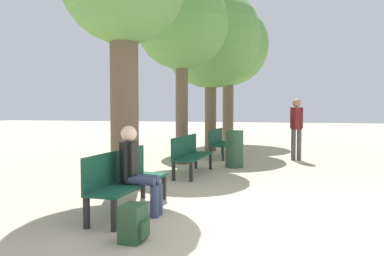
# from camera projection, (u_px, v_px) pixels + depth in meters

# --- Properties ---
(ground_plane) EXTENTS (80.00, 80.00, 0.00)m
(ground_plane) POSITION_uv_depth(u_px,v_px,m) (276.00, 230.00, 4.48)
(ground_plane) COLOR #B7A88E
(bench_row_0) EXTENTS (0.46, 1.77, 0.86)m
(bench_row_0) POSITION_uv_depth(u_px,v_px,m) (125.00, 177.00, 5.28)
(bench_row_0) COLOR #144733
(bench_row_0) RESTS_ON ground_plane
(bench_row_1) EXTENTS (0.46, 1.77, 0.86)m
(bench_row_1) POSITION_uv_depth(u_px,v_px,m) (190.00, 152.00, 8.36)
(bench_row_1) COLOR #144733
(bench_row_1) RESTS_ON ground_plane
(bench_row_2) EXTENTS (0.46, 1.77, 0.86)m
(bench_row_2) POSITION_uv_depth(u_px,v_px,m) (220.00, 141.00, 11.45)
(bench_row_2) COLOR #144733
(bench_row_2) RESTS_ON ground_plane
(tree_row_1) EXTENTS (2.47, 2.47, 4.99)m
(tree_row_1) POSITION_uv_depth(u_px,v_px,m) (182.00, 24.00, 9.87)
(tree_row_1) COLOR brown
(tree_row_1) RESTS_ON ground_plane
(tree_row_2) EXTENTS (3.51, 3.51, 5.71)m
(tree_row_2) POSITION_uv_depth(u_px,v_px,m) (211.00, 39.00, 13.02)
(tree_row_2) COLOR brown
(tree_row_2) RESTS_ON ground_plane
(tree_row_3) EXTENTS (3.46, 3.46, 5.97)m
(tree_row_3) POSITION_uv_depth(u_px,v_px,m) (228.00, 47.00, 16.17)
(tree_row_3) COLOR brown
(tree_row_3) RESTS_ON ground_plane
(person_seated) EXTENTS (0.57, 0.32, 1.22)m
(person_seated) POSITION_uv_depth(u_px,v_px,m) (136.00, 168.00, 5.12)
(person_seated) COLOR #384260
(person_seated) RESTS_ON ground_plane
(backpack) EXTENTS (0.27, 0.31, 0.40)m
(backpack) POSITION_uv_depth(u_px,v_px,m) (134.00, 223.00, 4.09)
(backpack) COLOR #284C2D
(backpack) RESTS_ON ground_plane
(pedestrian_near) EXTENTS (0.36, 0.31, 1.77)m
(pedestrian_near) POSITION_uv_depth(u_px,v_px,m) (296.00, 125.00, 10.66)
(pedestrian_near) COLOR #4C4C4C
(pedestrian_near) RESTS_ON ground_plane
(trash_bin) EXTENTS (0.45, 0.45, 0.92)m
(trash_bin) POSITION_uv_depth(u_px,v_px,m) (234.00, 149.00, 9.39)
(trash_bin) COLOR #2D5138
(trash_bin) RESTS_ON ground_plane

